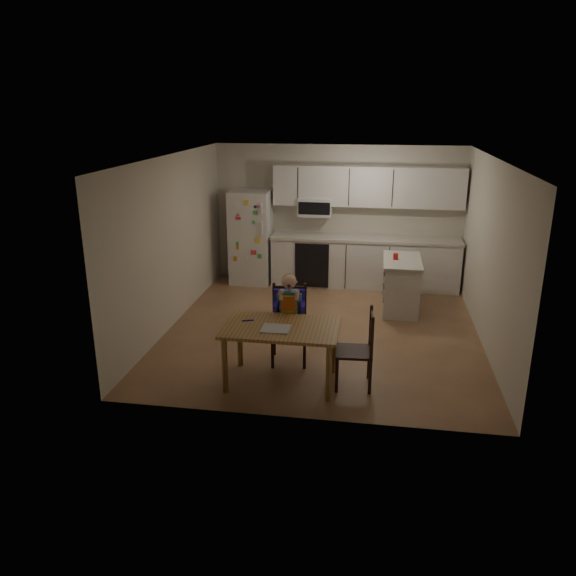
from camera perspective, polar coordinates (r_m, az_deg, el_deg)
The scene contains 10 objects.
room at distance 8.43m, azimuth 4.01°, elevation 4.91°, with size 4.52×5.01×2.51m.
refrigerator at distance 10.37m, azimuth -3.75°, elevation 5.19°, with size 0.72×0.70×1.70m, color silver.
kitchen_run at distance 10.20m, azimuth 7.71°, elevation 5.00°, with size 3.37×0.62×2.15m.
kitchen_island at distance 9.19m, azimuth 11.40°, elevation 0.35°, with size 0.59×1.13×0.84m.
red_cup at distance 9.05m, azimuth 10.88°, elevation 3.17°, with size 0.08×0.08×0.10m, color red.
dining_table at distance 6.58m, azimuth -0.68°, elevation -4.68°, with size 1.34×0.86×0.72m.
napkin at distance 6.46m, azimuth -1.25°, elevation -4.14°, with size 0.32×0.28×0.01m, color #AFAFB4.
toddler_spoon at distance 6.71m, azimuth -4.19°, elevation -3.30°, with size 0.02×0.02×0.12m, color #3322B6.
chair_booster at distance 7.12m, azimuth 0.12°, elevation -2.11°, with size 0.50×0.50×1.18m.
chair_side at distance 6.59m, azimuth 7.57°, elevation -5.67°, with size 0.44×0.44×0.95m.
Camera 1 is at (0.72, -7.70, 3.19)m, focal length 35.00 mm.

